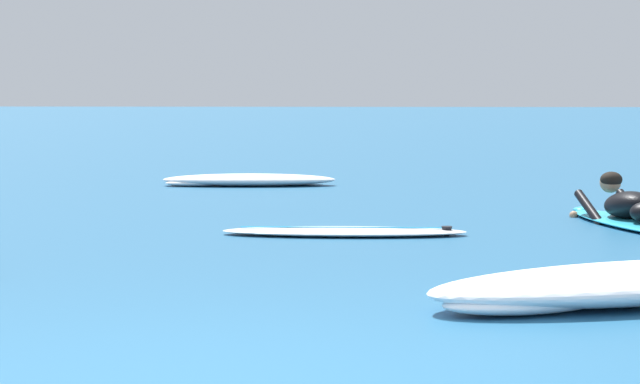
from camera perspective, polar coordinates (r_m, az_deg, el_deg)
ground_plane at (r=15.31m, az=1.26°, el=-0.01°), size 120.00×120.00×0.00m
surfer_far at (r=11.92m, az=14.52°, el=-0.95°), size 1.11×2.65×0.55m
drifting_surfboard at (r=10.93m, az=1.23°, el=-1.86°), size 2.20×0.57×0.16m
whitewater_front at (r=16.32m, az=-3.33°, el=0.56°), size 2.35×0.83×0.16m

